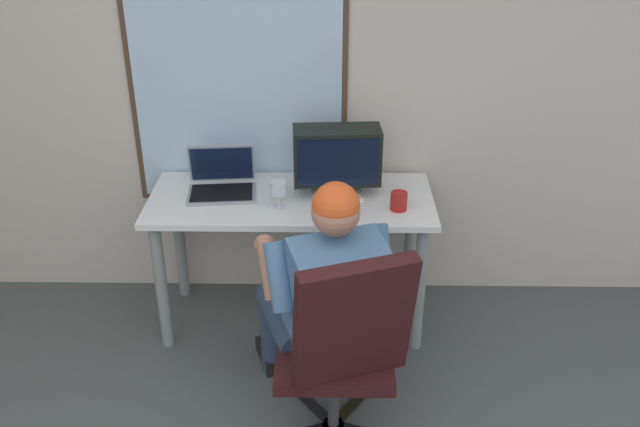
{
  "coord_description": "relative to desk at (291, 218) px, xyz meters",
  "views": [
    {
      "loc": [
        0.25,
        -0.75,
        2.31
      ],
      "look_at": [
        0.21,
        1.97,
        0.88
      ],
      "focal_mm": 38.71,
      "sensor_mm": 36.0,
      "label": 1
    }
  ],
  "objects": [
    {
      "name": "crt_monitor",
      "position": [
        0.23,
        0.05,
        0.32
      ],
      "size": [
        0.45,
        0.23,
        0.35
      ],
      "color": "beige",
      "rests_on": "desk"
    },
    {
      "name": "person_seated",
      "position": [
        0.18,
        -0.67,
        -0.0
      ],
      "size": [
        0.67,
        0.87,
        1.21
      ],
      "color": "#29384E",
      "rests_on": "ground"
    },
    {
      "name": "desk",
      "position": [
        0.0,
        0.0,
        0.0
      ],
      "size": [
        1.44,
        0.61,
        0.75
      ],
      "color": "gray",
      "rests_on": "ground"
    },
    {
      "name": "laptop",
      "position": [
        -0.36,
        0.08,
        0.18
      ],
      "size": [
        0.37,
        0.32,
        0.23
      ],
      "color": "#8A979E",
      "rests_on": "desk"
    },
    {
      "name": "wine_glass",
      "position": [
        -0.05,
        -0.12,
        0.22
      ],
      "size": [
        0.08,
        0.08,
        0.14
      ],
      "color": "silver",
      "rests_on": "desk"
    },
    {
      "name": "coffee_mug",
      "position": [
        0.53,
        -0.13,
        0.17
      ],
      "size": [
        0.08,
        0.08,
        0.09
      ],
      "color": "#A11C19",
      "rests_on": "desk"
    },
    {
      "name": "office_chair",
      "position": [
        0.26,
        -0.93,
        -0.07
      ],
      "size": [
        0.59,
        0.59,
        1.01
      ],
      "color": "black",
      "rests_on": "ground"
    },
    {
      "name": "wall_rear",
      "position": [
        -0.07,
        0.36,
        0.73
      ],
      "size": [
        5.58,
        0.08,
        2.73
      ],
      "color": "beige",
      "rests_on": "ground"
    }
  ]
}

